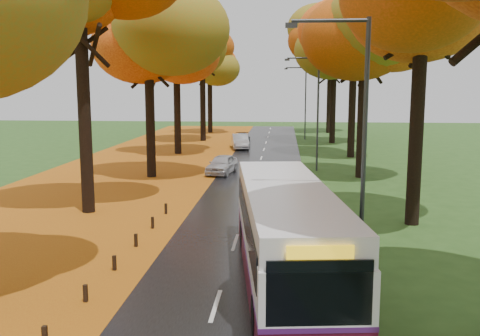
# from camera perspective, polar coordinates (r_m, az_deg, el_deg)

# --- Properties ---
(road) EXTENTS (6.50, 90.00, 0.04)m
(road) POSITION_cam_1_polar(r_m,az_deg,el_deg) (33.53, 1.49, -1.52)
(road) COLOR black
(road) RESTS_ON ground
(centre_line) EXTENTS (0.12, 90.00, 0.01)m
(centre_line) POSITION_cam_1_polar(r_m,az_deg,el_deg) (33.52, 1.49, -1.48)
(centre_line) COLOR silver
(centre_line) RESTS_ON road
(leaf_verge) EXTENTS (12.00, 90.00, 0.02)m
(leaf_verge) POSITION_cam_1_polar(r_m,az_deg,el_deg) (35.18, -13.31, -1.28)
(leaf_verge) COLOR #933E0D
(leaf_verge) RESTS_ON ground
(leaf_drift) EXTENTS (0.90, 90.00, 0.01)m
(leaf_drift) POSITION_cam_1_polar(r_m,az_deg,el_deg) (33.83, -3.67, -1.41)
(leaf_drift) COLOR #AF6A11
(leaf_drift) RESTS_ON road
(trees_left) EXTENTS (9.20, 74.00, 13.88)m
(trees_left) POSITION_cam_1_polar(r_m,az_deg,el_deg) (36.29, -10.01, 14.23)
(trees_left) COLOR black
(trees_left) RESTS_ON ground
(trees_right) EXTENTS (9.30, 74.20, 13.96)m
(trees_right) POSITION_cam_1_polar(r_m,az_deg,el_deg) (35.43, 13.82, 14.49)
(trees_right) COLOR black
(trees_right) RESTS_ON ground
(bollard_row) EXTENTS (0.11, 23.51, 0.52)m
(bollard_row) POSITION_cam_1_polar(r_m,az_deg,el_deg) (14.96, -17.97, -14.50)
(bollard_row) COLOR black
(bollard_row) RESTS_ON ground
(streetlamp_near) EXTENTS (2.45, 0.18, 8.00)m
(streetlamp_near) POSITION_cam_1_polar(r_m,az_deg,el_deg) (16.12, 12.28, 3.79)
(streetlamp_near) COLOR #333538
(streetlamp_near) RESTS_ON ground
(streetlamp_mid) EXTENTS (2.45, 0.18, 8.00)m
(streetlamp_mid) POSITION_cam_1_polar(r_m,az_deg,el_deg) (38.01, 7.94, 6.75)
(streetlamp_mid) COLOR #333538
(streetlamp_mid) RESTS_ON ground
(streetlamp_far) EXTENTS (2.45, 0.18, 8.00)m
(streetlamp_far) POSITION_cam_1_polar(r_m,az_deg,el_deg) (59.98, 6.76, 7.54)
(streetlamp_far) COLOR #333538
(streetlamp_far) RESTS_ON ground
(bus) EXTENTS (3.87, 11.41, 2.94)m
(bus) POSITION_cam_1_polar(r_m,az_deg,el_deg) (16.74, 4.96, -6.77)
(bus) COLOR #4B0B1F
(bus) RESTS_ON road
(car_white) EXTENTS (2.17, 4.02, 1.30)m
(car_white) POSITION_cam_1_polar(r_m,az_deg,el_deg) (36.51, -1.93, 0.40)
(car_white) COLOR silver
(car_white) RESTS_ON road
(car_silver) EXTENTS (2.09, 4.35, 1.37)m
(car_silver) POSITION_cam_1_polar(r_m,az_deg,el_deg) (50.80, 0.02, 2.86)
(car_silver) COLOR #9B9EA3
(car_silver) RESTS_ON road
(car_dark) EXTENTS (1.86, 3.94, 1.11)m
(car_dark) POSITION_cam_1_polar(r_m,az_deg,el_deg) (54.51, 0.27, 3.13)
(car_dark) COLOR black
(car_dark) RESTS_ON road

